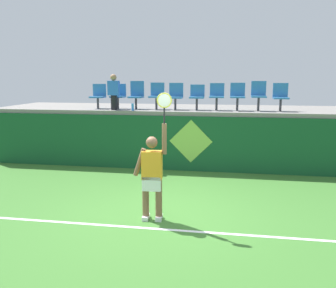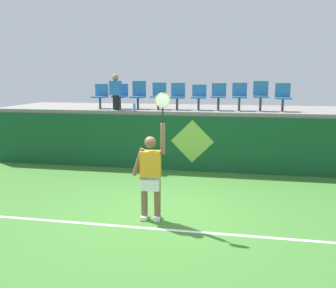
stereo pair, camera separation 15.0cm
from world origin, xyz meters
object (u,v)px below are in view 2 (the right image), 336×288
at_px(water_bottle, 134,107).
at_px(stadium_chair_9, 283,96).
at_px(stadium_chair_1, 120,95).
at_px(stadium_chair_2, 138,94).
at_px(stadium_chair_4, 178,95).
at_px(stadium_chair_3, 159,94).
at_px(stadium_chair_0, 101,95).
at_px(stadium_chair_5, 199,96).
at_px(stadium_chair_7, 239,95).
at_px(spectator_0, 116,91).
at_px(tennis_player, 151,174).
at_px(stadium_chair_8, 261,94).
at_px(stadium_chair_6, 219,95).
at_px(tennis_ball, 142,218).

bearing_deg(water_bottle, stadium_chair_9, 7.54).
relative_size(water_bottle, stadium_chair_1, 0.27).
height_order(stadium_chair_1, stadium_chair_2, stadium_chair_2).
bearing_deg(stadium_chair_4, stadium_chair_3, -179.88).
bearing_deg(stadium_chair_0, stadium_chair_5, -0.06).
height_order(stadium_chair_7, stadium_chair_9, stadium_chair_7).
bearing_deg(spectator_0, stadium_chair_0, 145.33).
height_order(tennis_player, stadium_chair_8, stadium_chair_8).
bearing_deg(stadium_chair_4, stadium_chair_1, -179.84).
distance_m(water_bottle, stadium_chair_9, 4.44).
bearing_deg(stadium_chair_1, stadium_chair_0, 179.86).
height_order(stadium_chair_0, stadium_chair_1, stadium_chair_1).
distance_m(stadium_chair_5, spectator_0, 2.57).
bearing_deg(stadium_chair_6, spectator_0, -171.58).
relative_size(stadium_chair_4, stadium_chair_7, 0.99).
height_order(stadium_chair_7, spectator_0, spectator_0).
height_order(stadium_chair_3, stadium_chair_5, stadium_chair_3).
bearing_deg(stadium_chair_1, tennis_player, -65.72).
relative_size(stadium_chair_2, stadium_chair_7, 1.06).
xyz_separation_m(water_bottle, stadium_chair_3, (0.63, 0.58, 0.36)).
relative_size(stadium_chair_1, stadium_chair_4, 0.96).
distance_m(stadium_chair_0, stadium_chair_2, 1.27).
bearing_deg(stadium_chair_8, stadium_chair_9, -0.13).
bearing_deg(stadium_chair_8, tennis_player, -116.38).
relative_size(tennis_player, stadium_chair_0, 3.16).
distance_m(stadium_chair_0, stadium_chair_1, 0.67).
bearing_deg(stadium_chair_3, tennis_player, -79.87).
xyz_separation_m(stadium_chair_0, stadium_chair_9, (5.68, 0.00, 0.03)).
height_order(stadium_chair_2, stadium_chair_7, stadium_chair_2).
bearing_deg(stadium_chair_7, tennis_ball, -111.47).
bearing_deg(stadium_chair_6, stadium_chair_0, 179.99).
height_order(stadium_chair_3, stadium_chair_7, stadium_chair_7).
bearing_deg(stadium_chair_6, tennis_ball, -104.60).
bearing_deg(stadium_chair_8, stadium_chair_4, -179.99).
distance_m(tennis_player, stadium_chair_6, 4.91).
distance_m(stadium_chair_1, stadium_chair_4, 1.86).
distance_m(stadium_chair_0, stadium_chair_3, 1.93).
height_order(stadium_chair_0, stadium_chair_2, stadium_chair_2).
distance_m(stadium_chair_3, stadium_chair_8, 3.12).
distance_m(stadium_chair_7, stadium_chair_8, 0.62).
xyz_separation_m(water_bottle, stadium_chair_5, (1.90, 0.58, 0.33)).
xyz_separation_m(stadium_chair_8, spectator_0, (-4.37, -0.47, 0.07)).
bearing_deg(tennis_player, stadium_chair_8, 63.62).
xyz_separation_m(tennis_player, stadium_chair_7, (1.67, 4.62, 1.30)).
bearing_deg(stadium_chair_3, spectator_0, -159.64).
bearing_deg(stadium_chair_7, stadium_chair_2, 179.84).
height_order(stadium_chair_3, stadium_chair_4, stadium_chair_3).
xyz_separation_m(tennis_player, stadium_chair_1, (-2.08, 4.62, 1.27)).
xyz_separation_m(tennis_player, water_bottle, (-1.46, 4.04, 0.93)).
xyz_separation_m(tennis_player, spectator_0, (-2.08, 4.15, 1.40)).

